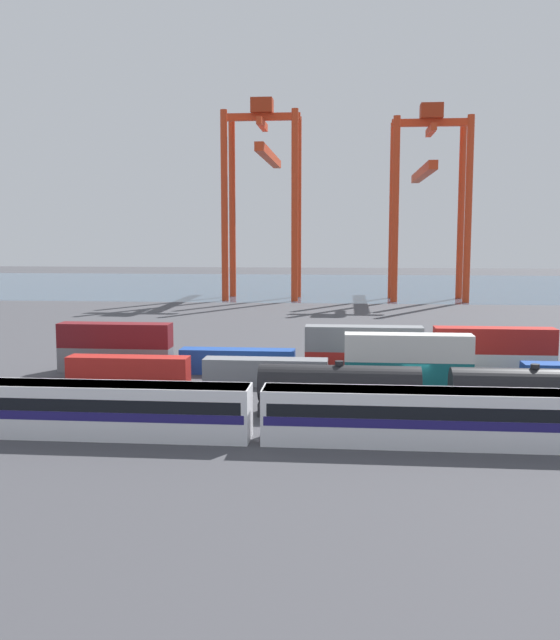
% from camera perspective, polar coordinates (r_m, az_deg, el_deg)
% --- Properties ---
extents(ground_plane, '(420.00, 420.00, 0.00)m').
position_cam_1_polar(ground_plane, '(108.54, 8.79, -0.98)').
color(ground_plane, '#424247').
extents(harbour_water, '(400.00, 110.00, 0.01)m').
position_cam_1_polar(harbour_water, '(207.59, 7.16, 2.75)').
color(harbour_water, '#384C60').
rests_on(harbour_water, ground_plane).
extents(passenger_train, '(67.78, 3.14, 3.90)m').
position_cam_1_polar(passenger_train, '(50.98, 11.09, -7.44)').
color(passenger_train, silver).
rests_on(passenger_train, ground_plane).
extents(shipping_container_0, '(12.10, 2.44, 2.60)m').
position_cam_1_polar(shipping_container_0, '(72.63, -12.00, -3.87)').
color(shipping_container_0, '#AD211C').
rests_on(shipping_container_0, ground_plane).
extents(shipping_container_1, '(12.10, 2.44, 2.60)m').
position_cam_1_polar(shipping_container_1, '(69.81, -1.16, -4.15)').
color(shipping_container_1, slate).
rests_on(shipping_container_1, ground_plane).
extents(shipping_container_2, '(12.10, 2.44, 2.60)m').
position_cam_1_polar(shipping_container_2, '(69.63, 10.15, -4.29)').
color(shipping_container_2, '#146066').
rests_on(shipping_container_2, ground_plane).
extents(shipping_container_3, '(12.10, 2.44, 2.60)m').
position_cam_1_polar(shipping_container_3, '(69.18, 10.20, -2.17)').
color(shipping_container_3, silver).
rests_on(shipping_container_3, shipping_container_2).
extents(shipping_container_4, '(6.04, 2.44, 2.60)m').
position_cam_1_polar(shipping_container_4, '(72.10, 21.10, -4.26)').
color(shipping_container_4, '#1C4299').
rests_on(shipping_container_4, ground_plane).
extents(shipping_container_5, '(12.10, 2.44, 2.60)m').
position_cam_1_polar(shipping_container_5, '(78.75, -12.97, -3.07)').
color(shipping_container_5, slate).
rests_on(shipping_container_5, ground_plane).
extents(shipping_container_6, '(12.10, 2.44, 2.60)m').
position_cam_1_polar(shipping_container_6, '(78.35, -13.02, -1.19)').
color(shipping_container_6, maroon).
rests_on(shipping_container_6, shipping_container_5).
extents(shipping_container_7, '(12.10, 2.44, 2.60)m').
position_cam_1_polar(shipping_container_7, '(75.67, -3.41, -3.30)').
color(shipping_container_7, '#1C4299').
rests_on(shipping_container_7, ground_plane).
extents(shipping_container_8, '(12.10, 2.44, 2.60)m').
position_cam_1_polar(shipping_container_8, '(74.83, 6.67, -3.45)').
color(shipping_container_8, '#AD211C').
rests_on(shipping_container_8, ground_plane).
extents(shipping_container_9, '(12.10, 2.44, 2.60)m').
position_cam_1_polar(shipping_container_9, '(74.41, 6.70, -1.48)').
color(shipping_container_9, slate).
rests_on(shipping_container_9, shipping_container_8).
extents(shipping_container_10, '(12.10, 2.44, 2.60)m').
position_cam_1_polar(shipping_container_10, '(76.31, 16.66, -3.49)').
color(shipping_container_10, silver).
rests_on(shipping_container_10, ground_plane).
extents(shipping_container_11, '(12.10, 2.44, 2.60)m').
position_cam_1_polar(shipping_container_11, '(75.90, 16.73, -1.56)').
color(shipping_container_11, '#AD211C').
rests_on(shipping_container_11, shipping_container_10).
extents(gantry_crane_west, '(17.07, 41.29, 44.62)m').
position_cam_1_polar(gantry_crane_west, '(167.19, -1.28, 11.32)').
color(gantry_crane_west, red).
rests_on(gantry_crane_west, ground_plane).
extents(gantry_crane_central, '(17.03, 41.09, 42.86)m').
position_cam_1_polar(gantry_crane_central, '(167.01, 11.72, 10.58)').
color(gantry_crane_central, red).
rests_on(gantry_crane_central, ground_plane).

